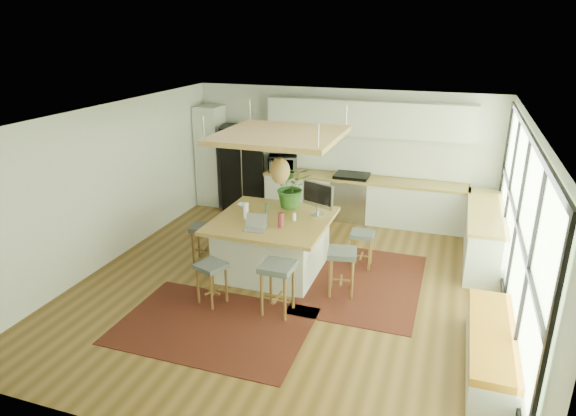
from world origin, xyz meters
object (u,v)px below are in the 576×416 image
(fridge, at_px, (243,167))
(laptop, at_px, (255,223))
(monitor, at_px, (318,200))
(island_plant, at_px, (292,191))
(stool_near_right, at_px, (278,290))
(microwave, at_px, (283,161))
(stool_right_front, at_px, (342,273))
(island, at_px, (273,245))
(stool_near_left, at_px, (212,282))
(stool_right_back, at_px, (362,248))
(stool_left_side, at_px, (204,242))

(fridge, xyz_separation_m, laptop, (1.65, -3.36, 0.12))
(fridge, bearing_deg, monitor, -63.24)
(monitor, distance_m, island_plant, 0.59)
(stool_near_right, height_order, microwave, microwave)
(fridge, xyz_separation_m, stool_right_front, (3.02, -3.22, -0.57))
(fridge, distance_m, monitor, 3.40)
(fridge, height_order, island, fridge)
(fridge, relative_size, stool_near_left, 2.87)
(microwave, height_order, island_plant, island_plant)
(fridge, distance_m, microwave, 0.95)
(stool_near_right, distance_m, monitor, 1.86)
(stool_right_back, bearing_deg, microwave, 134.70)
(fridge, xyz_separation_m, stool_near_left, (1.27, -4.12, -0.57))
(island, height_order, monitor, monitor)
(stool_right_back, bearing_deg, laptop, -142.39)
(stool_right_front, height_order, monitor, monitor)
(stool_right_front, xyz_separation_m, laptop, (-1.36, -0.13, 0.70))
(stool_near_left, bearing_deg, stool_left_side, 122.19)
(stool_right_front, bearing_deg, microwave, 122.81)
(monitor, bearing_deg, island_plant, 178.46)
(stool_near_left, xyz_separation_m, stool_near_right, (1.01, 0.06, 0.00))
(stool_left_side, relative_size, island_plant, 0.90)
(stool_near_left, distance_m, stool_right_back, 2.66)
(island, relative_size, stool_near_left, 2.86)
(fridge, height_order, microwave, fridge)
(stool_near_right, xyz_separation_m, stool_right_front, (0.74, 0.83, 0.00))
(stool_right_back, xyz_separation_m, microwave, (-2.21, 2.23, 0.78))
(island, relative_size, stool_left_side, 2.76)
(stool_near_right, relative_size, island_plant, 1.04)
(stool_left_side, bearing_deg, stool_near_left, -57.81)
(monitor, bearing_deg, stool_left_side, -143.01)
(stool_near_right, xyz_separation_m, stool_right_back, (0.86, 1.84, 0.00))
(stool_right_back, height_order, laptop, laptop)
(stool_near_right, relative_size, stool_right_back, 1.20)
(monitor, bearing_deg, stool_near_left, -100.13)
(stool_near_right, relative_size, monitor, 1.24)
(island, distance_m, monitor, 1.06)
(fridge, bearing_deg, stool_near_right, -78.85)
(stool_right_back, bearing_deg, stool_right_front, -96.71)
(stool_right_back, bearing_deg, island_plant, 177.07)
(stool_right_front, xyz_separation_m, island_plant, (-1.16, 1.07, 0.86))
(island, bearing_deg, monitor, 32.01)
(stool_near_left, bearing_deg, fridge, 107.15)
(stool_right_back, bearing_deg, stool_left_side, -166.13)
(fridge, xyz_separation_m, stool_left_side, (0.49, -2.87, -0.57))
(microwave, bearing_deg, island_plant, -82.51)
(stool_right_back, relative_size, stool_left_side, 0.96)
(fridge, relative_size, island_plant, 2.50)
(island, xyz_separation_m, microwave, (-0.81, 2.82, 0.67))
(microwave, bearing_deg, stool_near_left, -100.91)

